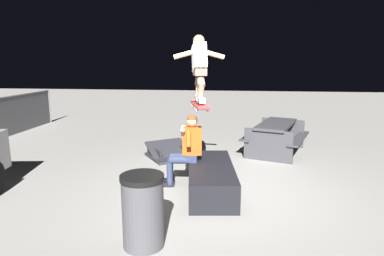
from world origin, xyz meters
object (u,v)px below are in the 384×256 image
at_px(skateboard, 200,105).
at_px(picnic_table_back, 276,133).
at_px(person_sitting_on_ledge, 186,147).
at_px(skater_airborne, 199,65).
at_px(ledge_box_main, 211,178).
at_px(kicker_ramp, 170,154).
at_px(trash_bin, 143,211).

xyz_separation_m(skateboard, picnic_table_back, (2.45, -1.64, -0.97)).
xyz_separation_m(person_sitting_on_ledge, skater_airborne, (0.01, -0.23, 1.44)).
xyz_separation_m(ledge_box_main, person_sitting_on_ledge, (0.23, 0.46, 0.48)).
relative_size(person_sitting_on_ledge, kicker_ramp, 0.99).
xyz_separation_m(person_sitting_on_ledge, picnic_table_back, (2.41, -1.88, -0.22)).
bearing_deg(picnic_table_back, ledge_box_main, 151.76).
xyz_separation_m(skater_airborne, kicker_ramp, (1.69, 0.84, -2.09)).
height_order(ledge_box_main, skater_airborne, skater_airborne).
bearing_deg(ledge_box_main, picnic_table_back, -28.24).
bearing_deg(picnic_table_back, person_sitting_on_ledge, 141.99).
height_order(ledge_box_main, person_sitting_on_ledge, person_sitting_on_ledge).
relative_size(person_sitting_on_ledge, skater_airborne, 1.16).
bearing_deg(trash_bin, skater_airborne, -12.59).
bearing_deg(kicker_ramp, picnic_table_back, -74.27).
height_order(kicker_ramp, trash_bin, trash_bin).
distance_m(person_sitting_on_ledge, skateboard, 0.80).
distance_m(ledge_box_main, skateboard, 1.27).
bearing_deg(trash_bin, kicker_ramp, 5.50).
xyz_separation_m(person_sitting_on_ledge, kicker_ramp, (1.71, 0.61, -0.64)).
distance_m(person_sitting_on_ledge, picnic_table_back, 3.06).
xyz_separation_m(skateboard, skater_airborne, (0.05, 0.01, 0.69)).
bearing_deg(person_sitting_on_ledge, skateboard, -99.36).
bearing_deg(kicker_ramp, person_sitting_on_ledge, -160.40).
bearing_deg(ledge_box_main, kicker_ramp, 28.97).
bearing_deg(skateboard, kicker_ramp, 26.02).
xyz_separation_m(kicker_ramp, picnic_table_back, (0.70, -2.49, 0.43)).
bearing_deg(skater_airborne, person_sitting_on_ledge, 93.62).
xyz_separation_m(ledge_box_main, picnic_table_back, (2.64, -1.42, 0.27)).
xyz_separation_m(picnic_table_back, trash_bin, (-4.50, 2.12, -0.04)).
bearing_deg(picnic_table_back, skater_airborne, 145.41).
relative_size(kicker_ramp, picnic_table_back, 0.64).
relative_size(ledge_box_main, kicker_ramp, 1.49).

